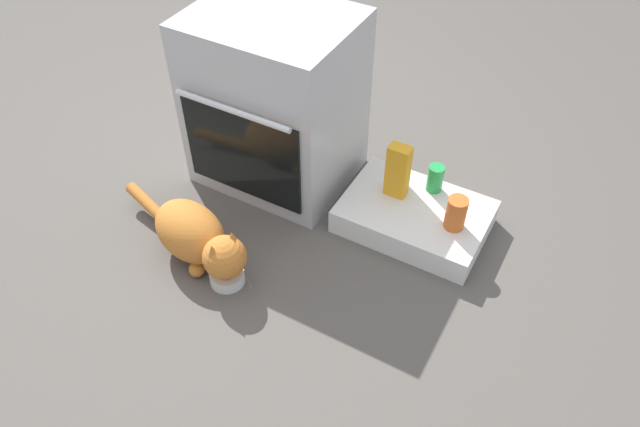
# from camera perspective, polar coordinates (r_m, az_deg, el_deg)

# --- Properties ---
(ground) EXTENTS (8.00, 8.00, 0.00)m
(ground) POSITION_cam_1_polar(r_m,az_deg,el_deg) (2.62, -8.53, -0.09)
(ground) COLOR #56514C
(oven) EXTENTS (0.64, 0.56, 0.76)m
(oven) POSITION_cam_1_polar(r_m,az_deg,el_deg) (2.58, -4.22, 10.40)
(oven) COLOR #B7BABF
(oven) RESTS_ON ground
(pantry_cabinet) EXTENTS (0.59, 0.40, 0.11)m
(pantry_cabinet) POSITION_cam_1_polar(r_m,az_deg,el_deg) (2.54, 8.83, -0.27)
(pantry_cabinet) COLOR white
(pantry_cabinet) RESTS_ON ground
(food_bowl) EXTENTS (0.13, 0.13, 0.08)m
(food_bowl) POSITION_cam_1_polar(r_m,az_deg,el_deg) (2.35, -8.71, -5.81)
(food_bowl) COLOR white
(food_bowl) RESTS_ON ground
(cat) EXTENTS (0.71, 0.30, 0.24)m
(cat) POSITION_cam_1_polar(r_m,az_deg,el_deg) (2.38, -11.51, -2.11)
(cat) COLOR #C6752D
(cat) RESTS_ON ground
(juice_carton) EXTENTS (0.09, 0.06, 0.24)m
(juice_carton) POSITION_cam_1_polar(r_m,az_deg,el_deg) (2.47, 7.31, 3.98)
(juice_carton) COLOR orange
(juice_carton) RESTS_ON pantry_cabinet
(sauce_jar) EXTENTS (0.08, 0.08, 0.14)m
(sauce_jar) POSITION_cam_1_polar(r_m,az_deg,el_deg) (2.40, 12.63, 0.02)
(sauce_jar) COLOR #D16023
(sauce_jar) RESTS_ON pantry_cabinet
(soda_can) EXTENTS (0.07, 0.07, 0.12)m
(soda_can) POSITION_cam_1_polar(r_m,az_deg,el_deg) (2.55, 10.75, 3.26)
(soda_can) COLOR green
(soda_can) RESTS_ON pantry_cabinet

